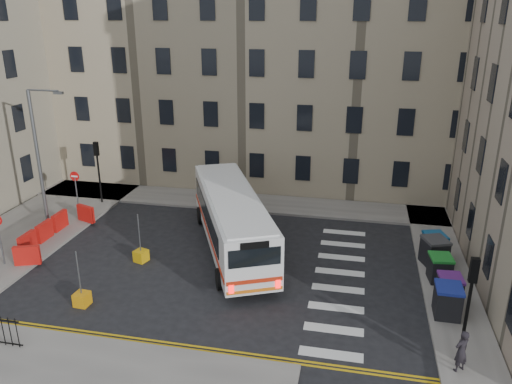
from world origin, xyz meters
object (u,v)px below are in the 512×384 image
at_px(streetlamp, 38,159).
at_px(pedestrian, 461,351).
at_px(wheelie_bin_c, 440,268).
at_px(bollard_chevron, 82,299).
at_px(wheelie_bin_d, 434,251).
at_px(wheelie_bin_b, 449,289).
at_px(bollard_yellow, 141,256).
at_px(wheelie_bin_e, 434,245).
at_px(bus, 232,218).
at_px(wheelie_bin_a, 448,301).

height_order(streetlamp, pedestrian, streetlamp).
height_order(wheelie_bin_c, bollard_chevron, wheelie_bin_c).
xyz_separation_m(wheelie_bin_d, bollard_chevron, (-15.36, -6.85, -0.55)).
height_order(wheelie_bin_d, bollard_chevron, wheelie_bin_d).
bearing_deg(wheelie_bin_b, bollard_yellow, 171.53).
bearing_deg(streetlamp, wheelie_bin_d, -0.09).
distance_m(wheelie_bin_c, pedestrian, 6.45).
height_order(wheelie_bin_b, wheelie_bin_e, wheelie_bin_e).
distance_m(pedestrian, bollard_yellow, 15.56).
bearing_deg(pedestrian, bollard_yellow, -58.58).
height_order(bus, wheelie_bin_b, bus).
bearing_deg(wheelie_bin_a, pedestrian, -90.48).
height_order(wheelie_bin_d, pedestrian, pedestrian).
xyz_separation_m(bollard_yellow, bollard_chevron, (-0.79, -4.35, 0.00)).
bearing_deg(bollard_chevron, wheelie_bin_d, 24.04).
xyz_separation_m(wheelie_bin_b, bollard_chevron, (-15.58, -3.34, -0.47)).
relative_size(wheelie_bin_d, pedestrian, 0.97).
bearing_deg(pedestrian, streetlamp, -58.22).
distance_m(streetlamp, wheelie_bin_d, 21.81).
height_order(bus, bollard_chevron, bus).
bearing_deg(wheelie_bin_b, pedestrian, -98.10).
bearing_deg(wheelie_bin_e, bollard_chevron, -170.49).
xyz_separation_m(streetlamp, wheelie_bin_e, (21.62, 0.78, -3.54)).
bearing_deg(bollard_yellow, bus, 29.49).
height_order(bus, wheelie_bin_a, bus).
xyz_separation_m(wheelie_bin_e, bollard_yellow, (-14.66, -3.31, -0.49)).
xyz_separation_m(wheelie_bin_c, bollard_chevron, (-15.42, -5.21, -0.48)).
relative_size(wheelie_bin_c, bollard_chevron, 2.09).
bearing_deg(wheelie_bin_d, bus, 160.14).
bearing_deg(wheelie_bin_b, wheelie_bin_e, 87.11).
relative_size(bus, bollard_chevron, 18.98).
relative_size(streetlamp, wheelie_bin_d, 5.24).
height_order(streetlamp, bus, streetlamp).
bearing_deg(wheelie_bin_d, bollard_chevron, -176.50).
relative_size(pedestrian, bollard_yellow, 2.68).
bearing_deg(streetlamp, wheelie_bin_a, -12.12).
relative_size(streetlamp, wheelie_bin_a, 6.03).
distance_m(wheelie_bin_b, wheelie_bin_e, 4.32).
bearing_deg(streetlamp, pedestrian, -20.73).
bearing_deg(wheelie_bin_c, pedestrian, -97.42).
relative_size(streetlamp, wheelie_bin_e, 5.83).
bearing_deg(streetlamp, wheelie_bin_e, 2.07).
bearing_deg(bollard_chevron, wheelie_bin_b, 12.12).
relative_size(wheelie_bin_d, wheelie_bin_e, 1.11).
bearing_deg(wheelie_bin_a, streetlamp, 168.22).
height_order(streetlamp, wheelie_bin_a, streetlamp).
bearing_deg(wheelie_bin_c, wheelie_bin_e, 82.86).
bearing_deg(wheelie_bin_c, bus, 165.39).
bearing_deg(bollard_yellow, streetlamp, 160.02).
distance_m(streetlamp, bus, 11.45).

